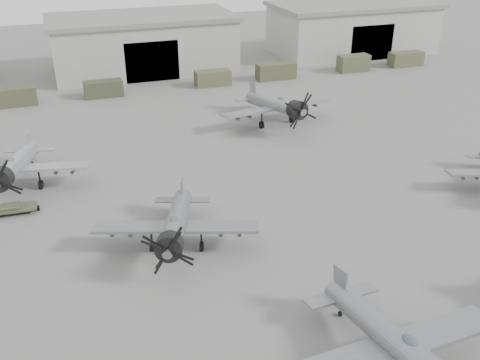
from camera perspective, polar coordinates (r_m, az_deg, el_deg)
The scene contains 13 objects.
ground at distance 36.39m, azimuth 8.54°, elevation -13.20°, with size 220.00×220.00×0.00m, color slate.
hangar_center at distance 89.32m, azimuth -10.29°, elevation 14.18°, with size 29.00×14.80×8.70m.
hangar_right at distance 102.47m, azimuth 11.89°, elevation 15.63°, with size 29.00×14.80×8.70m.
support_truck_2 at distance 77.58m, azimuth -23.03°, elevation 8.17°, with size 5.88×2.20×2.44m, color #3E3E29.
support_truck_3 at distance 77.66m, azimuth -14.36°, elevation 9.41°, with size 5.27×2.20×2.23m, color #353A26.
support_truck_4 at distance 80.49m, azimuth -2.92°, elevation 10.81°, with size 5.24×2.20×2.23m, color #494A30.
support_truck_5 at distance 83.82m, azimuth 3.87°, elevation 11.51°, with size 6.09×2.20×2.45m, color #42422B.
support_truck_6 at distance 89.87m, azimuth 12.00°, elevation 12.09°, with size 5.11×2.20×2.60m, color #434A30.
support_truck_7 at distance 95.36m, azimuth 17.27°, elevation 12.23°, with size 5.76×2.20×2.31m, color #4A4A30.
aircraft_near_1 at distance 31.10m, azimuth 16.69°, elevation -16.61°, with size 13.20×11.88×5.28m.
aircraft_mid_1 at distance 40.15m, azimuth -6.91°, elevation -4.86°, with size 12.44×11.21×5.00m.
aircraft_far_0 at distance 52.73m, azimuth -22.97°, elevation 1.32°, with size 13.42×12.08×5.33m.
aircraft_far_1 at distance 64.25m, azimuth 4.09°, elevation 7.95°, with size 14.10×12.69×5.60m.
Camera 1 is at (-14.18, -24.19, 23.19)m, focal length 40.00 mm.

